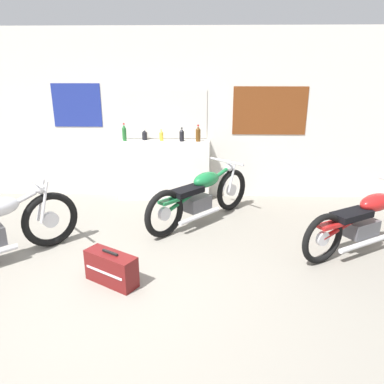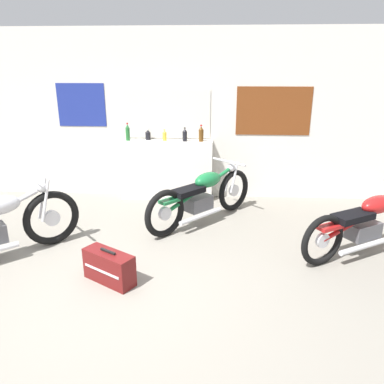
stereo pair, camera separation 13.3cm
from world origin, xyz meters
name	(u,v)px [view 1 (the left image)]	position (x,y,z in m)	size (l,w,h in m)	color
ground_plane	(105,302)	(0.00, 0.00, 0.00)	(24.00, 24.00, 0.00)	gray
wall_back	(148,116)	(0.01, 3.23, 1.40)	(10.00, 0.07, 2.80)	silver
sill_counter	(164,170)	(0.27, 3.06, 0.51)	(1.56, 0.28, 1.02)	silver
bottle_leftmost	(124,133)	(-0.36, 3.01, 1.15)	(0.07, 0.07, 0.29)	#23662D
bottle_left_center	(145,135)	(-0.04, 3.10, 1.10)	(0.09, 0.09, 0.18)	black
bottle_center	(161,136)	(0.25, 3.04, 1.10)	(0.07, 0.07, 0.19)	gold
bottle_right_center	(182,135)	(0.59, 3.01, 1.12)	(0.08, 0.08, 0.23)	black
bottle_rightmost	(198,134)	(0.86, 3.01, 1.14)	(0.08, 0.08, 0.27)	#5B3814
motorcycle_green	(201,196)	(0.93, 2.02, 0.41)	(1.48, 1.58, 0.84)	black
motorcycle_red	(367,219)	(2.99, 1.24, 0.40)	(1.87, 1.17, 0.79)	black
hard_case_darkred	(111,268)	(-0.01, 0.35, 0.17)	(0.62, 0.49, 0.37)	maroon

